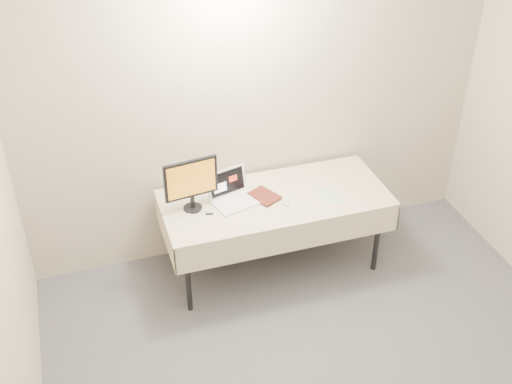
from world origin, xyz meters
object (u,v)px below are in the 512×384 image
object	(u,v)px
monitor	(191,181)
book	(256,189)
table	(275,203)
laptop	(232,194)

from	to	relation	value
monitor	book	xyz separation A→B (m)	(0.51, -0.07, -0.14)
table	book	distance (m)	0.25
table	monitor	distance (m)	0.75
monitor	book	world-z (taller)	monitor
laptop	monitor	bearing A→B (deg)	167.97
table	book	xyz separation A→B (m)	(-0.17, -0.02, 0.18)
monitor	book	size ratio (longest dim) A/B	1.82
laptop	table	bearing A→B (deg)	-26.09
table	book	bearing A→B (deg)	-173.92
table	laptop	xyz separation A→B (m)	(-0.35, 0.07, 0.12)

